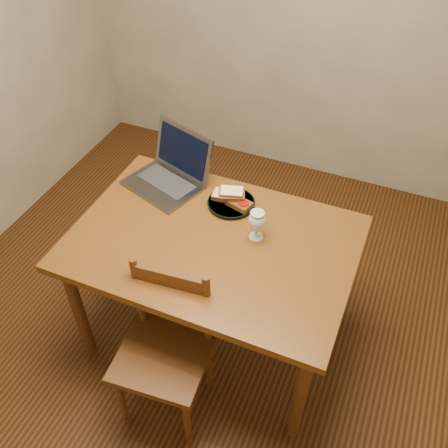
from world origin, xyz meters
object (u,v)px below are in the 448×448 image
at_px(milk_glass, 257,225).
at_px(table, 213,253).
at_px(plate, 231,203).
at_px(chair, 164,346).
at_px(laptop, 172,169).

bearing_deg(milk_glass, table, -151.54).
relative_size(table, plate, 5.51).
bearing_deg(milk_glass, chair, -112.45).
xyz_separation_m(chair, plate, (0.03, 0.70, 0.29)).
distance_m(milk_glass, laptop, 0.60).
xyz_separation_m(plate, laptop, (-0.36, 0.06, 0.06)).
height_order(chair, plate, chair).
xyz_separation_m(chair, laptop, (-0.33, 0.77, 0.35)).
bearing_deg(plate, laptop, 169.78).
height_order(table, chair, chair).
distance_m(chair, laptop, 0.90).
height_order(plate, milk_glass, milk_glass).
distance_m(table, plate, 0.28).
relative_size(table, chair, 3.00).
bearing_deg(milk_glass, plate, 139.47).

